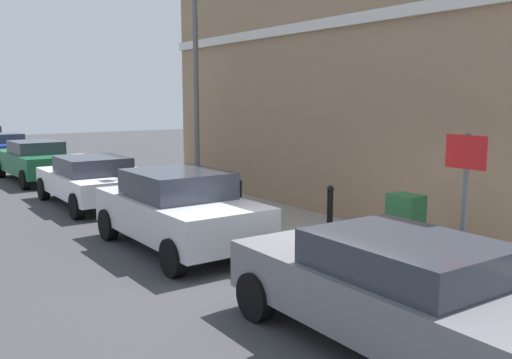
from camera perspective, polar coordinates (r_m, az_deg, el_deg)
name	(u,v)px	position (r m, az deg, el deg)	size (l,w,h in m)	color
ground	(308,281)	(8.96, 5.35, -10.42)	(80.00, 80.00, 0.00)	#38383A
sidewalk	(214,205)	(14.74, -4.33, -2.61)	(2.66, 30.00, 0.15)	gray
corner_building	(385,66)	(15.81, 13.15, 11.37)	(6.13, 12.22, 7.52)	#937256
car_grey	(396,290)	(6.57, 14.30, -11.04)	(1.90, 4.36, 1.37)	slate
car_silver	(179,209)	(10.69, -8.01, -3.03)	(1.98, 4.02, 1.52)	#B7B7BC
car_white	(91,180)	(15.51, -16.70, -0.03)	(1.98, 4.22, 1.34)	silver
car_green	(36,160)	(20.70, -21.84, 1.87)	(1.91, 4.51, 1.42)	#195933
car_blue	(1,148)	(26.71, -24.88, 2.98)	(1.95, 4.00, 1.36)	navy
utility_cabinet	(405,231)	(9.63, 15.14, -5.13)	(0.46, 0.61, 1.15)	#1E4C28
bollard_near_cabinet	(330,210)	(11.00, 7.66, -3.10)	(0.14, 0.14, 1.04)	black
bollard_far_kerb	(239,202)	(11.69, -1.77, -2.35)	(0.14, 0.14, 1.04)	black
street_sign	(465,193)	(7.70, 20.78, -1.30)	(0.08, 0.60, 2.30)	#59595B
lamppost	(196,83)	(15.14, -6.21, 9.94)	(0.20, 0.44, 5.72)	#59595B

